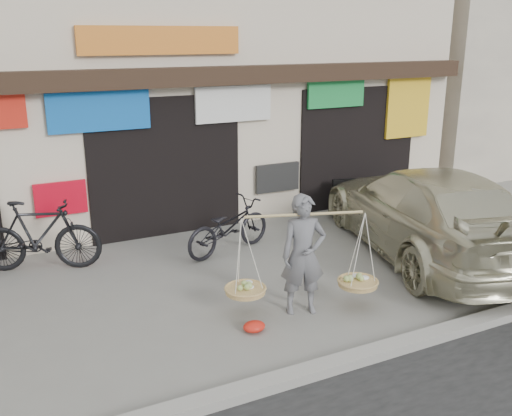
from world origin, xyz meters
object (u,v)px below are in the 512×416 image
suv (427,211)px  bike_1 (39,236)px  street_vendor (303,259)px  bike_2 (228,227)px

suv → bike_1: bearing=-5.4°
street_vendor → bike_1: (-3.14, 3.25, -0.20)m
suv → bike_2: bearing=-12.6°
bike_1 → street_vendor: bearing=-115.8°
street_vendor → bike_2: 2.62m
bike_2 → suv: suv is taller
bike_1 → bike_2: size_ratio=1.09×
bike_1 → bike_2: 3.21m
bike_1 → suv: 6.69m
bike_1 → suv: bearing=-89.6°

